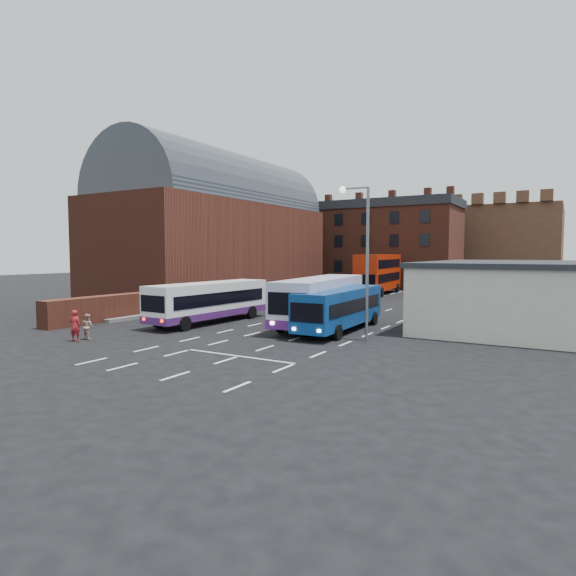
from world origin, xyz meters
The scene contains 13 objects.
ground centered at (0.00, 0.00, 0.00)m, with size 180.00×180.00×0.00m, color black.
railway_station centered at (-15.50, 21.00, 7.64)m, with size 12.00×28.00×16.00m.
forecourt_wall centered at (-10.20, 2.00, 0.90)m, with size 1.20×10.00×1.80m, color #602B1E.
cream_building centered at (15.00, 14.00, 2.16)m, with size 10.40×16.40×4.25m.
brick_terrace centered at (-6.00, 46.00, 5.50)m, with size 22.00×10.00×11.00m, color brown.
castle_keep centered at (6.00, 66.00, 6.00)m, with size 22.00×22.00×12.00m, color brown.
bus_white_outbound centered at (-3.22, 4.83, 1.64)m, with size 2.86×10.26×2.78m.
bus_white_inbound centered at (3.98, 7.57, 1.87)m, with size 4.17×11.84×3.16m.
bus_blue centered at (6.00, 6.16, 1.53)m, with size 2.70×9.61×2.60m.
bus_red_double centered at (-1.27, 33.19, 2.48)m, with size 3.73×11.86×4.67m.
street_lamp centered at (8.31, 3.89, 5.11)m, with size 1.73×0.38×8.48m.
pedestrian_red centered at (-5.00, -4.40, 0.86)m, with size 0.63×0.41×1.72m, color maroon.
pedestrian_beige centered at (-4.89, -3.69, 0.72)m, with size 0.70×0.54×1.44m, color tan.
Camera 1 is at (18.15, -20.89, 4.78)m, focal length 30.00 mm.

